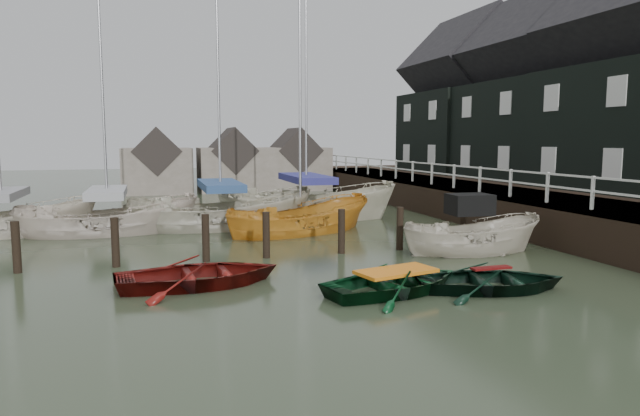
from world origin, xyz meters
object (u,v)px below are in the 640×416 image
object	(u,v)px
sailboat_c	(301,232)
sailboat_e	(4,234)
rowboat_dkgreen	(490,290)
sailboat_b	(221,226)
sailboat_a	(109,232)
rowboat_green	(396,292)
rowboat_red	(200,285)
sailboat_d	(306,217)
motorboat	(471,251)

from	to	relation	value
sailboat_c	sailboat_e	bearing A→B (deg)	58.22
rowboat_dkgreen	sailboat_e	size ratio (longest dim) A/B	0.35
sailboat_e	sailboat_b	bearing A→B (deg)	-98.30
sailboat_a	rowboat_green	bearing A→B (deg)	-149.28
rowboat_red	sailboat_a	distance (m)	9.42
sailboat_d	motorboat	bearing A→B (deg)	-145.10
rowboat_dkgreen	rowboat_red	bearing A→B (deg)	83.48
motorboat	sailboat_d	world-z (taller)	sailboat_d
sailboat_b	rowboat_green	bearing A→B (deg)	-165.80
motorboat	sailboat_c	size ratio (longest dim) A/B	0.41
motorboat	sailboat_e	distance (m)	17.01
rowboat_red	sailboat_b	bearing A→B (deg)	-14.84
rowboat_dkgreen	sailboat_e	distance (m)	17.78
rowboat_red	sailboat_a	world-z (taller)	sailboat_a
rowboat_dkgreen	sailboat_a	bearing A→B (deg)	52.69
rowboat_red	rowboat_dkgreen	distance (m)	7.03
rowboat_red	sailboat_c	world-z (taller)	sailboat_c
rowboat_red	sailboat_a	xyz separation A→B (m)	(-2.66, 9.03, 0.06)
sailboat_c	sailboat_d	xyz separation A→B (m)	(1.25, 3.66, 0.05)
sailboat_c	sailboat_d	distance (m)	3.87
rowboat_dkgreen	motorboat	distance (m)	4.48
sailboat_b	sailboat_e	xyz separation A→B (m)	(-8.06, 0.48, 0.00)
sailboat_a	sailboat_d	xyz separation A→B (m)	(8.35, 1.77, -0.00)
rowboat_red	motorboat	size ratio (longest dim) A/B	0.84
rowboat_green	sailboat_a	distance (m)	13.05
sailboat_a	sailboat_c	xyz separation A→B (m)	(7.11, -1.90, -0.05)
sailboat_b	sailboat_c	bearing A→B (deg)	-125.82
sailboat_b	sailboat_c	distance (m)	3.48
sailboat_a	sailboat_c	size ratio (longest dim) A/B	0.92
motorboat	sailboat_d	xyz separation A→B (m)	(-2.86, 9.22, -0.03)
motorboat	sailboat_c	distance (m)	6.90
motorboat	sailboat_b	size ratio (longest dim) A/B	0.39
rowboat_green	sailboat_a	xyz separation A→B (m)	(-7.02, 10.99, 0.06)
rowboat_green	sailboat_e	distance (m)	15.86
sailboat_b	sailboat_d	world-z (taller)	sailboat_d
sailboat_c	sailboat_e	size ratio (longest dim) A/B	1.13
sailboat_a	sailboat_d	bearing A→B (deg)	-79.90
sailboat_c	sailboat_e	world-z (taller)	sailboat_c
motorboat	sailboat_d	size ratio (longest dim) A/B	0.35
rowboat_red	sailboat_c	size ratio (longest dim) A/B	0.35
motorboat	sailboat_e	world-z (taller)	sailboat_e
rowboat_green	motorboat	distance (m)	5.49
motorboat	sailboat_d	distance (m)	9.65
motorboat	sailboat_c	xyz separation A→B (m)	(-4.10, 5.55, -0.07)
sailboat_b	sailboat_d	xyz separation A→B (m)	(4.05, 1.60, 0.00)
rowboat_green	sailboat_c	distance (m)	9.10
rowboat_red	rowboat_green	bearing A→B (deg)	-118.88
rowboat_green	sailboat_d	xyz separation A→B (m)	(1.33, 12.76, 0.06)
sailboat_a	sailboat_e	world-z (taller)	sailboat_a
rowboat_green	sailboat_c	world-z (taller)	sailboat_c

